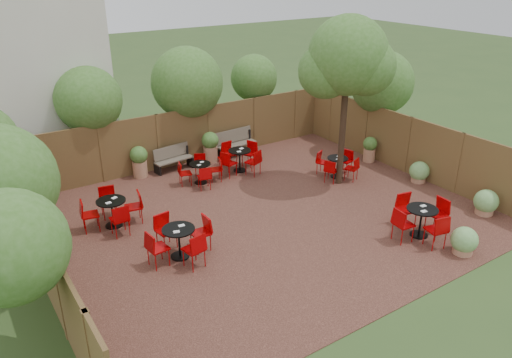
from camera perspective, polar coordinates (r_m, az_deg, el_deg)
ground at (r=14.39m, az=0.83°, el=-4.39°), size 80.00×80.00×0.00m
courtyard_paving at (r=14.38m, az=0.83°, el=-4.36°), size 12.00×10.00×0.02m
fence_back at (r=17.99m, az=-8.20°, el=4.81°), size 12.00×0.08×2.00m
fence_left at (r=12.01m, az=-23.72°, el=-7.35°), size 0.08×10.00×2.00m
fence_right at (r=17.78m, az=17.06°, el=3.74°), size 0.08×10.00×2.00m
neighbour_building at (r=18.84m, az=-25.72°, el=13.05°), size 5.00×4.00×8.00m
overhang_foliage at (r=15.08m, az=-10.52°, el=7.59°), size 15.46×10.35×2.58m
courtyard_tree at (r=15.51m, az=10.49°, el=13.14°), size 2.62×2.52×5.38m
park_bench_left at (r=17.59m, az=-9.53°, el=2.39°), size 1.43×0.61×0.86m
park_bench_right at (r=18.68m, az=-2.37°, el=4.21°), size 1.61×0.62×0.98m
bistro_tables at (r=14.63m, az=-0.82°, el=-1.82°), size 9.03×8.11×0.93m
planters at (r=17.13m, az=-8.21°, el=2.35°), size 11.35×3.85×1.13m
low_shrubs at (r=15.50m, az=22.02°, el=-2.57°), size 3.26×4.22×0.75m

